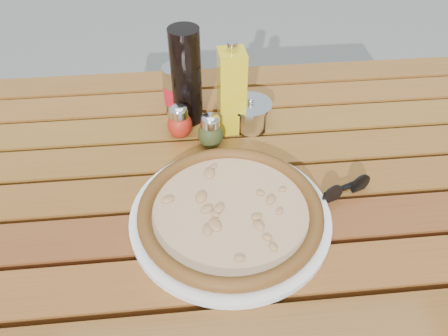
{
  "coord_description": "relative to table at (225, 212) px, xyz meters",
  "views": [
    {
      "loc": [
        -0.06,
        -0.6,
        1.35
      ],
      "look_at": [
        0.0,
        0.02,
        0.78
      ],
      "focal_mm": 35.0,
      "sensor_mm": 36.0,
      "label": 1
    }
  ],
  "objects": [
    {
      "name": "plate",
      "position": [
        0.0,
        -0.08,
        0.08
      ],
      "size": [
        0.46,
        0.46,
        0.01
      ],
      "primitive_type": "cylinder",
      "rotation": [
        0.0,
        0.0,
        -0.34
      ],
      "color": "white",
      "rests_on": "table"
    },
    {
      "name": "soda_can",
      "position": [
        -0.08,
        0.26,
        0.13
      ],
      "size": [
        0.07,
        0.07,
        0.12
      ],
      "rotation": [
        0.0,
        0.0,
        0.1
      ],
      "color": "#BBBBBF",
      "rests_on": "table"
    },
    {
      "name": "pizza",
      "position": [
        0.0,
        -0.08,
        0.1
      ],
      "size": [
        0.45,
        0.45,
        0.03
      ],
      "rotation": [
        0.0,
        0.0,
        -0.51
      ],
      "color": "beige",
      "rests_on": "plate"
    },
    {
      "name": "sunglasses",
      "position": [
        0.22,
        -0.05,
        0.09
      ],
      "size": [
        0.11,
        0.06,
        0.04
      ],
      "rotation": [
        0.0,
        0.0,
        0.36
      ],
      "color": "black",
      "rests_on": "table"
    },
    {
      "name": "parmesan_tin",
      "position": [
        0.08,
        0.19,
        0.11
      ],
      "size": [
        0.11,
        0.11,
        0.07
      ],
      "rotation": [
        0.0,
        0.0,
        0.19
      ],
      "color": "silver",
      "rests_on": "table"
    },
    {
      "name": "oregano_shaker",
      "position": [
        -0.02,
        0.13,
        0.11
      ],
      "size": [
        0.06,
        0.06,
        0.08
      ],
      "rotation": [
        0.0,
        0.0,
        0.21
      ],
      "color": "#3B431A",
      "rests_on": "table"
    },
    {
      "name": "table",
      "position": [
        0.0,
        0.0,
        0.0
      ],
      "size": [
        1.4,
        0.9,
        0.75
      ],
      "color": "#34200B",
      "rests_on": "ground"
    },
    {
      "name": "olive_oil_cruet",
      "position": [
        0.03,
        0.18,
        0.17
      ],
      "size": [
        0.06,
        0.06,
        0.21
      ],
      "rotation": [
        0.0,
        0.0,
        0.06
      ],
      "color": "gold",
      "rests_on": "table"
    },
    {
      "name": "pepper_shaker",
      "position": [
        -0.08,
        0.17,
        0.11
      ],
      "size": [
        0.07,
        0.07,
        0.08
      ],
      "rotation": [
        0.0,
        0.0,
        -0.23
      ],
      "color": "red",
      "rests_on": "table"
    },
    {
      "name": "dark_bottle",
      "position": [
        -0.06,
        0.23,
        0.19
      ],
      "size": [
        0.09,
        0.09,
        0.22
      ],
      "primitive_type": "cylinder",
      "rotation": [
        0.0,
        0.0,
        0.38
      ],
      "color": "black",
      "rests_on": "table"
    }
  ]
}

